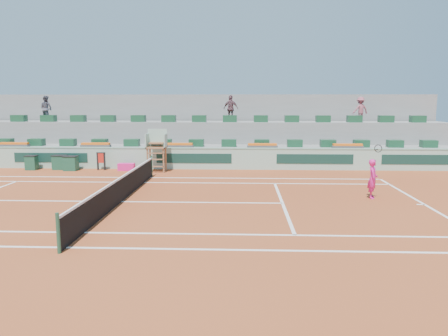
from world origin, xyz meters
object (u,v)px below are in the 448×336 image
at_px(drink_cooler_a, 71,163).
at_px(player_bag, 126,167).
at_px(umpire_chair, 157,144).
at_px(tennis_player, 373,179).

bearing_deg(drink_cooler_a, player_bag, 1.68).
height_order(player_bag, umpire_chair, umpire_chair).
relative_size(player_bag, drink_cooler_a, 1.12).
height_order(umpire_chair, drink_cooler_a, umpire_chair).
relative_size(umpire_chair, tennis_player, 1.05).
bearing_deg(player_bag, umpire_chair, -8.22).
distance_m(player_bag, drink_cooler_a, 3.21).
distance_m(drink_cooler_a, tennis_player, 16.59).
xyz_separation_m(drink_cooler_a, tennis_player, (15.22, -6.59, 0.40)).
bearing_deg(umpire_chair, drink_cooler_a, 178.05).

